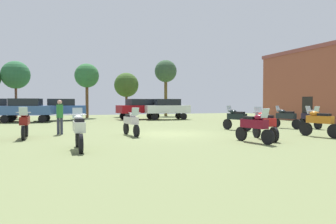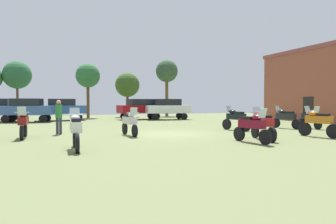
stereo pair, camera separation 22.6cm
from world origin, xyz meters
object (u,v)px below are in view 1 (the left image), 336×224
(car_5, at_px, (167,108))
(tree_6, at_px, (16,75))
(car_6, at_px, (26,108))
(tree_4, at_px, (87,76))
(tree_3, at_px, (126,85))
(motorcycle_8, at_px, (265,124))
(motorcycle_12, at_px, (236,118))
(car_3, at_px, (140,107))
(motorcycle_6, at_px, (254,126))
(motorcycle_9, at_px, (310,117))
(motorcycle_1, at_px, (319,122))
(motorcycle_3, at_px, (286,117))
(motorcycle_7, at_px, (25,123))
(motorcycle_4, at_px, (131,122))
(person_1, at_px, (60,114))
(car_1, at_px, (61,108))
(motorcycle_5, at_px, (79,129))

(car_5, height_order, tree_6, tree_6)
(car_6, bearing_deg, tree_4, -32.38)
(car_5, relative_size, tree_4, 0.75)
(tree_3, bearing_deg, motorcycle_8, -87.65)
(motorcycle_12, distance_m, car_3, 13.60)
(motorcycle_6, xyz_separation_m, motorcycle_9, (7.65, 4.63, -0.00))
(tree_4, bearing_deg, tree_3, 13.71)
(car_6, bearing_deg, motorcycle_8, -135.70)
(motorcycle_8, bearing_deg, motorcycle_9, 41.67)
(tree_3, bearing_deg, car_3, -90.48)
(motorcycle_6, bearing_deg, motorcycle_1, 179.39)
(motorcycle_3, xyz_separation_m, motorcycle_7, (-15.39, -0.23, 0.02))
(tree_3, bearing_deg, car_5, -72.14)
(motorcycle_4, xyz_separation_m, car_3, (4.21, 14.05, 0.46))
(motorcycle_9, relative_size, tree_4, 0.35)
(tree_6, bearing_deg, car_6, -78.28)
(motorcycle_1, xyz_separation_m, person_1, (-11.86, 5.66, 0.33))
(person_1, bearing_deg, motorcycle_6, -21.69)
(motorcycle_1, relative_size, motorcycle_6, 1.01)
(motorcycle_4, distance_m, tree_3, 20.81)
(motorcycle_9, distance_m, car_1, 20.93)
(motorcycle_1, distance_m, motorcycle_6, 4.32)
(motorcycle_6, relative_size, motorcycle_12, 1.02)
(motorcycle_4, distance_m, car_5, 14.44)
(motorcycle_9, height_order, car_3, car_3)
(motorcycle_8, xyz_separation_m, motorcycle_12, (1.42, 4.49, -0.00))
(tree_4, bearing_deg, tree_6, 169.11)
(motorcycle_6, relative_size, motorcycle_9, 1.02)
(motorcycle_6, bearing_deg, tree_4, -88.78)
(car_1, distance_m, car_6, 3.27)
(motorcycle_6, xyz_separation_m, motorcycle_7, (-9.18, 5.00, 0.02))
(car_1, height_order, tree_3, tree_3)
(motorcycle_6, bearing_deg, car_3, -99.70)
(motorcycle_3, distance_m, car_1, 19.48)
(motorcycle_4, xyz_separation_m, motorcycle_6, (4.21, -4.46, 0.01))
(motorcycle_6, distance_m, motorcycle_8, 1.22)
(motorcycle_3, height_order, person_1, person_1)
(car_5, xyz_separation_m, person_1, (-10.01, -10.94, -0.11))
(car_3, height_order, tree_6, tree_6)
(motorcycle_6, height_order, motorcycle_9, motorcycle_6)
(car_3, bearing_deg, motorcycle_7, 136.77)
(car_1, bearing_deg, car_3, -97.53)
(motorcycle_5, distance_m, motorcycle_7, 4.95)
(motorcycle_7, height_order, car_3, car_3)
(motorcycle_8, relative_size, car_5, 0.52)
(car_5, xyz_separation_m, tree_4, (-6.95, 6.21, 3.34))
(motorcycle_7, xyz_separation_m, car_5, (11.58, 12.28, 0.44))
(person_1, bearing_deg, tree_4, 98.02)
(tree_6, bearing_deg, motorcycle_9, -46.38)
(motorcycle_1, height_order, car_1, car_1)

